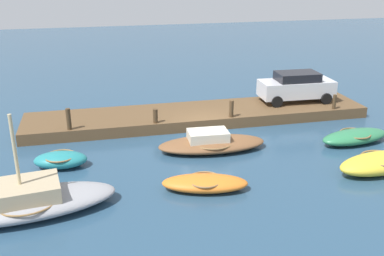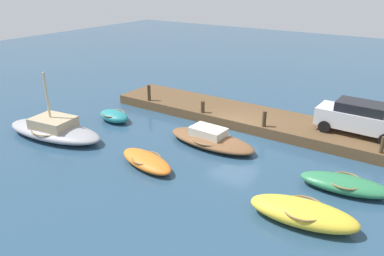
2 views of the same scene
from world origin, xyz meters
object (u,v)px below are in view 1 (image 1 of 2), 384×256
object	(u,v)px
rowboat_green	(355,137)
mooring_post_mid_east	(155,116)
motorboat_brown	(211,143)
mooring_post_east	(69,119)
rowboat_orange	(205,183)
rowboat_yellow	(380,163)
mooring_post_mid_west	(231,109)
parked_car	(296,86)
mooring_post_west	(334,102)
dinghy_teal	(61,160)
sailboat_grey	(27,201)

from	to	relation	value
rowboat_green	mooring_post_mid_east	xyz separation A→B (m)	(9.17, -3.44, 0.62)
motorboat_brown	mooring_post_east	xyz separation A→B (m)	(6.42, -2.67, 0.77)
rowboat_orange	rowboat_yellow	bearing A→B (deg)	-167.71
mooring_post_east	mooring_post_mid_west	bearing A→B (deg)	180.00
mooring_post_mid_west	motorboat_brown	bearing A→B (deg)	55.74
mooring_post_mid_east	mooring_post_east	xyz separation A→B (m)	(4.22, 0.00, 0.17)
mooring_post_mid_east	parked_car	bearing A→B (deg)	-167.96
rowboat_yellow	parked_car	distance (m)	8.39
motorboat_brown	mooring_post_west	xyz separation A→B (m)	(-7.77, -2.67, 0.64)
dinghy_teal	mooring_post_mid_east	world-z (taller)	mooring_post_mid_east
rowboat_orange	sailboat_grey	bearing A→B (deg)	15.49
mooring_post_east	parked_car	world-z (taller)	parked_car
rowboat_orange	rowboat_green	distance (m)	8.77
rowboat_green	dinghy_teal	size ratio (longest dim) A/B	1.60
rowboat_green	rowboat_yellow	size ratio (longest dim) A/B	0.93
mooring_post_mid_east	parked_car	distance (m)	8.73
motorboat_brown	mooring_post_mid_east	world-z (taller)	mooring_post_mid_east
sailboat_grey	mooring_post_east	xyz separation A→B (m)	(-1.30, -6.62, 0.65)
rowboat_green	mooring_post_mid_west	bearing A→B (deg)	-41.90
motorboat_brown	parked_car	size ratio (longest dim) A/B	1.19
motorboat_brown	rowboat_green	bearing A→B (deg)	176.27
sailboat_grey	dinghy_teal	xyz separation A→B (m)	(-0.96, -3.62, -0.13)
sailboat_grey	motorboat_brown	size ratio (longest dim) A/B	1.25
rowboat_orange	parked_car	size ratio (longest dim) A/B	0.82
dinghy_teal	mooring_post_mid_east	size ratio (longest dim) A/B	3.29
sailboat_grey	mooring_post_west	world-z (taller)	sailboat_grey
sailboat_grey	dinghy_teal	world-z (taller)	sailboat_grey
mooring_post_west	parked_car	distance (m)	2.37
mooring_post_west	parked_car	xyz separation A→B (m)	(1.44, -1.82, 0.49)
rowboat_yellow	dinghy_teal	bearing A→B (deg)	-22.66
sailboat_grey	mooring_post_mid_west	xyz separation A→B (m)	(-9.53, -6.62, 0.56)
rowboat_orange	parked_car	distance (m)	11.25
rowboat_green	mooring_post_mid_west	xyz separation A→B (m)	(5.16, -3.44, 0.70)
rowboat_orange	mooring_post_east	xyz separation A→B (m)	(5.14, -6.37, 0.83)
rowboat_orange	mooring_post_mid_east	size ratio (longest dim) A/B	4.88
mooring_post_west	sailboat_grey	bearing A→B (deg)	23.14
dinghy_teal	motorboat_brown	size ratio (longest dim) A/B	0.46
rowboat_green	dinghy_teal	bearing A→B (deg)	-10.10
sailboat_grey	mooring_post_east	size ratio (longest dim) A/B	6.00
rowboat_orange	sailboat_grey	xyz separation A→B (m)	(6.43, 0.25, 0.18)
mooring_post_east	rowboat_green	bearing A→B (deg)	165.62
dinghy_teal	motorboat_brown	world-z (taller)	motorboat_brown
rowboat_orange	mooring_post_mid_east	world-z (taller)	mooring_post_mid_east
rowboat_orange	parked_car	world-z (taller)	parked_car
sailboat_grey	dinghy_teal	bearing A→B (deg)	-112.53
sailboat_grey	rowboat_orange	bearing A→B (deg)	174.55
mooring_post_east	parked_car	size ratio (longest dim) A/B	0.25
rowboat_orange	mooring_post_east	size ratio (longest dim) A/B	3.30
rowboat_yellow	dinghy_teal	size ratio (longest dim) A/B	1.71
sailboat_grey	rowboat_green	bearing A→B (deg)	-175.42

